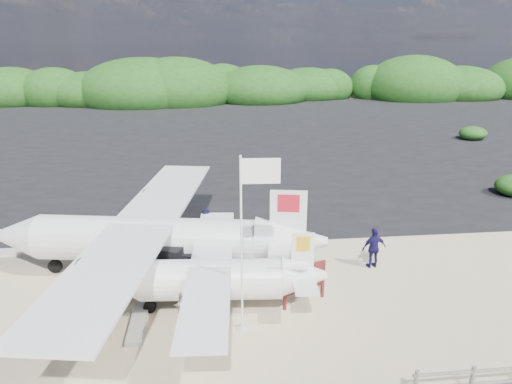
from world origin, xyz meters
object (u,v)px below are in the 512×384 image
Objects in this scene: crew_a at (173,252)px; aircraft_small at (176,138)px; aircraft_large at (357,136)px; signboard at (304,303)px; crew_b at (205,231)px; flagpole at (242,328)px; baggage_cart at (170,290)px; crew_c at (374,248)px.

aircraft_small is at bearing -102.31° from crew_a.
aircraft_large reaches higher than crew_a.
crew_b reaches higher than signboard.
flagpole is 2.94× the size of crew_b.
aircraft_large is (13.16, 29.14, 0.00)m from flagpole.
flagpole is at bearing -175.59° from signboard.
flagpole is (2.49, -2.59, 0.00)m from baggage_cart.
baggage_cart is 1.66× the size of signboard.
crew_c reaches higher than aircraft_small.
crew_b is 1.14× the size of crew_c.
signboard is 0.95× the size of crew_a.
crew_c is (6.76, -2.15, -0.12)m from crew_b.
crew_b is (1.32, 3.14, 0.98)m from baggage_cart.
flagpole reaches higher than crew_a.
flagpole is at bearing -33.55° from baggage_cart.
crew_c is at bearing 83.26° from aircraft_large.
crew_a reaches higher than aircraft_small.
crew_c is at bearing 10.95° from signboard.
signboard is 1.06× the size of crew_c.
signboard is at bearing 143.51° from crew_b.
crew_a reaches higher than crew_c.
signboard is 29.96m from aircraft_large.
aircraft_small is (-2.80, 24.13, -0.98)m from crew_b.
baggage_cart is at bearing 70.28° from crew_a.
crew_c is at bearing 162.77° from crew_a.
crew_a is at bearing 122.39° from flagpole.
flagpole reaches higher than signboard.
baggage_cart is 1.54m from crew_a.
flagpole is 6.70m from crew_c.
aircraft_small reaches higher than signboard.
crew_a is at bearing 97.58° from aircraft_small.
signboard is at bearing 106.44° from aircraft_small.
aircraft_large is at bearing 72.11° from baggage_cart.
crew_a is at bearing -9.27° from crew_c.
signboard is (4.75, -1.35, 0.00)m from baggage_cart.
aircraft_small is at bearing 78.09° from signboard.
flagpole is 30.12m from aircraft_small.
crew_a is 1.12× the size of crew_c.
crew_a is 8.00m from crew_c.
aircraft_large is at bearing -178.26° from aircraft_small.
aircraft_large is at bearing -137.29° from crew_a.
crew_b is 27.46m from aircraft_large.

